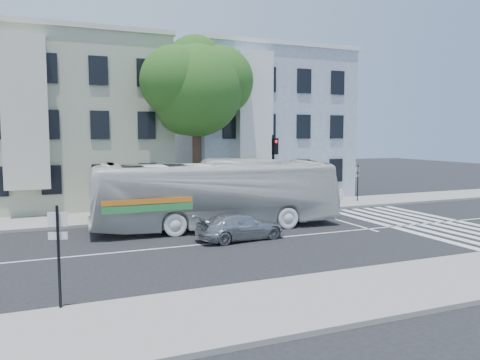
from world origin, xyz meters
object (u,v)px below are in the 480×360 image
sedan (240,226)px  bus (217,194)px  near_sign_pole (58,244)px  traffic_signal (274,163)px  fire_hydrant (341,194)px

sedan → bus: bearing=-5.1°
sedan → near_sign_pole: bearing=122.4°
traffic_signal → sedan: bearing=-141.7°
bus → near_sign_pole: 12.18m
near_sign_pole → sedan: bearing=55.7°
traffic_signal → near_sign_pole: bearing=-148.9°
traffic_signal → fire_hydrant: bearing=8.8°
sedan → traffic_signal: bearing=-45.1°
sedan → near_sign_pole: near_sign_pole is taller
bus → sedan: bus is taller
sedan → fire_hydrant: 13.98m
fire_hydrant → traffic_signal: bearing=-158.3°
traffic_signal → fire_hydrant: size_ratio=5.89×
bus → sedan: size_ratio=3.03×
bus → sedan: 3.16m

